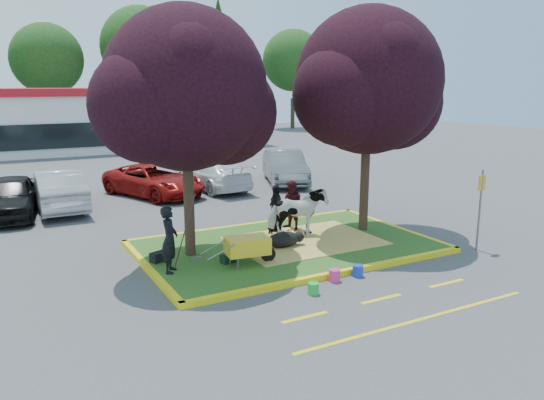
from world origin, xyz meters
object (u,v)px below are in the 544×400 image
sign_post (480,201)px  bucket_pink (334,275)px  wheelbarrow (248,246)px  bucket_blue (358,271)px  handler (170,240)px  calf (283,240)px  car_silver (59,190)px  bucket_green (313,289)px  car_black (10,197)px  cow (297,213)px

sign_post → bucket_pink: (-5.03, -0.10, -1.29)m
wheelbarrow → bucket_blue: (2.21, -1.68, -0.52)m
handler → wheelbarrow: handler is taller
calf → car_silver: 9.89m
bucket_green → car_black: bearing=116.8°
bucket_pink → bucket_blue: 0.71m
wheelbarrow → bucket_green: wheelbarrow is taller
car_black → cow: bearing=-35.9°
handler → sign_post: bearing=-75.8°
cow → car_black: size_ratio=0.41×
handler → bucket_green: size_ratio=6.14×
bucket_blue → sign_post: bearing=1.3°
wheelbarrow → sign_post: 6.78m
handler → bucket_pink: 4.10m
bucket_pink → calf: bearing=89.0°
cow → bucket_blue: (-0.20, -3.28, -0.75)m
bucket_green → bucket_pink: bearing=26.4°
cow → handler: bearing=114.2°
bucket_blue → calf: bearing=104.4°
wheelbarrow → bucket_pink: 2.31m
bucket_pink → car_silver: bearing=113.5°
car_silver → bucket_pink: bearing=114.1°
cow → calf: size_ratio=1.76×
calf → sign_post: sign_post is taller
handler → car_black: size_ratio=0.38×
sign_post → bucket_blue: sign_post is taller
wheelbarrow → car_silver: 10.05m
calf → bucket_pink: (-0.05, -2.58, -0.22)m
calf → bucket_blue: bearing=-95.2°
bucket_green → bucket_blue: bearing=15.5°
bucket_blue → car_silver: size_ratio=0.06×
calf → bucket_green: 3.17m
bucket_pink → car_silver: car_silver is taller
calf → bucket_blue: (0.66, -2.58, -0.22)m
cow → wheelbarrow: (-2.42, -1.60, -0.23)m
calf → car_silver: bearing=100.2°
bucket_green → bucket_pink: (0.89, 0.44, 0.01)m
handler → sign_post: size_ratio=0.71×
wheelbarrow → bucket_pink: bearing=-40.5°
handler → bucket_blue: bearing=-89.6°
sign_post → car_black: (-11.58, 10.66, -0.69)m
handler → bucket_green: handler is taller
handler → car_silver: 9.15m
car_silver → handler: bearing=99.7°
handler → car_silver: size_ratio=0.35×
bucket_pink → car_black: car_black is taller
handler → car_silver: (-1.45, 9.03, -0.20)m
bucket_pink → sign_post: bearing=1.1°
handler → car_black: (-3.14, 8.63, -0.24)m
cow → bucket_pink: bearing=173.8°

